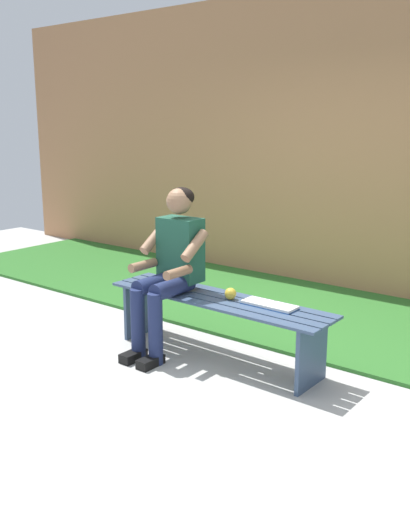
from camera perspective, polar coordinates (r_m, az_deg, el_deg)
name	(u,v)px	position (r m, az deg, el deg)	size (l,w,h in m)	color
ground_plane	(17,364)	(4.69, -18.03, -10.08)	(10.00, 7.00, 0.04)	#B2B2AD
grass_strip	(312,306)	(5.78, 10.53, -4.90)	(9.00, 2.39, 0.03)	#2D6B28
brick_wall	(316,141)	(6.53, 10.85, 11.09)	(9.50, 0.24, 3.16)	#B27A51
bench_near	(217,312)	(4.40, 1.21, -5.53)	(1.87, 0.47, 0.48)	#384C6B
person_seated	(170,263)	(4.46, -3.45, -0.70)	(0.50, 0.69, 1.28)	#1E513D
apple	(230,294)	(4.32, 2.53, -3.73)	(0.09, 0.09, 0.09)	gold
book_open	(270,305)	(4.19, 6.38, -4.83)	(0.41, 0.17, 0.02)	white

